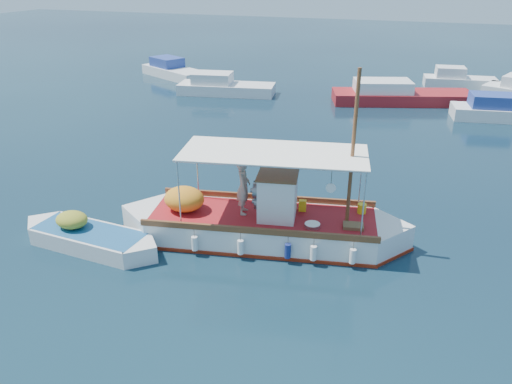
% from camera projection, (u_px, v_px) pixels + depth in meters
% --- Properties ---
extents(ground, '(160.00, 160.00, 0.00)m').
position_uv_depth(ground, '(280.00, 236.00, 18.21)').
color(ground, black).
rests_on(ground, ground).
extents(fishing_caique, '(10.33, 4.15, 6.41)m').
position_uv_depth(fishing_caique, '(261.00, 225.00, 17.79)').
color(fishing_caique, white).
rests_on(fishing_caique, ground).
extents(dinghy, '(5.59, 1.87, 1.37)m').
position_uv_depth(dinghy, '(89.00, 239.00, 17.45)').
color(dinghy, white).
rests_on(dinghy, ground).
extents(bg_boat_nw, '(7.52, 3.59, 1.80)m').
position_uv_depth(bg_boat_nw, '(224.00, 88.00, 37.94)').
color(bg_boat_nw, silver).
rests_on(bg_boat_nw, ground).
extents(bg_boat_n, '(10.15, 5.56, 1.80)m').
position_uv_depth(bg_boat_n, '(398.00, 96.00, 35.54)').
color(bg_boat_n, maroon).
rests_on(bg_boat_n, ground).
extents(bg_boat_ne, '(6.89, 3.16, 1.80)m').
position_uv_depth(bg_boat_ne, '(504.00, 112.00, 31.66)').
color(bg_boat_ne, silver).
rests_on(bg_boat_ne, ground).
extents(bg_boat_far_w, '(7.15, 5.25, 1.80)m').
position_uv_depth(bg_boat_far_w, '(173.00, 71.00, 43.79)').
color(bg_boat_far_w, silver).
rests_on(bg_boat_far_w, ground).
extents(bg_boat_far_n, '(5.72, 2.66, 1.80)m').
position_uv_depth(bg_boat_far_n, '(458.00, 81.00, 40.08)').
color(bg_boat_far_n, silver).
rests_on(bg_boat_far_n, ground).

